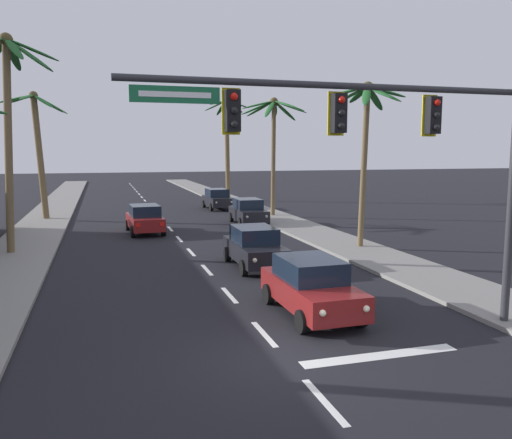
% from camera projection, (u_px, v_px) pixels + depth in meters
% --- Properties ---
extents(ground_plane, '(220.00, 220.00, 0.00)m').
position_uv_depth(ground_plane, '(284.00, 357.00, 12.33)').
color(ground_plane, black).
extents(sidewalk_right, '(3.20, 110.00, 0.14)m').
position_uv_depth(sidewalk_right, '(294.00, 225.00, 33.53)').
color(sidewalk_right, gray).
rests_on(sidewalk_right, ground).
extents(sidewalk_left, '(3.20, 110.00, 0.14)m').
position_uv_depth(sidewalk_left, '(33.00, 237.00, 29.14)').
color(sidewalk_left, gray).
rests_on(sidewalk_left, ground).
extents(lane_markings, '(4.28, 88.23, 0.01)m').
position_uv_depth(lane_markings, '(179.00, 231.00, 31.61)').
color(lane_markings, silver).
rests_on(lane_markings, ground).
extents(traffic_signal_mast, '(10.48, 0.41, 6.94)m').
position_uv_depth(traffic_signal_mast, '(400.00, 139.00, 12.92)').
color(traffic_signal_mast, '#2D2D33').
rests_on(traffic_signal_mast, ground).
extents(sedan_lead_at_stop_bar, '(1.99, 4.47, 1.68)m').
position_uv_depth(sedan_lead_at_stop_bar, '(311.00, 286.00, 15.44)').
color(sedan_lead_at_stop_bar, maroon).
rests_on(sedan_lead_at_stop_bar, ground).
extents(sedan_third_in_queue, '(1.97, 4.46, 1.68)m').
position_uv_depth(sedan_third_in_queue, '(255.00, 247.00, 21.80)').
color(sedan_third_in_queue, black).
rests_on(sedan_third_in_queue, ground).
extents(sedan_oncoming_far, '(2.14, 4.52, 1.68)m').
position_uv_depth(sedan_oncoming_far, '(145.00, 219.00, 30.75)').
color(sedan_oncoming_far, maroon).
rests_on(sedan_oncoming_far, ground).
extents(sedan_parked_nearest_kerb, '(2.03, 4.48, 1.68)m').
position_uv_depth(sedan_parked_nearest_kerb, '(217.00, 199.00, 43.57)').
color(sedan_parked_nearest_kerb, black).
rests_on(sedan_parked_nearest_kerb, ground).
extents(sedan_parked_mid_kerb, '(2.04, 4.49, 1.68)m').
position_uv_depth(sedan_parked_mid_kerb, '(248.00, 211.00, 34.55)').
color(sedan_parked_mid_kerb, black).
rests_on(sedan_parked_mid_kerb, ground).
extents(palm_left_second, '(4.63, 4.35, 10.05)m').
position_uv_depth(palm_left_second, '(8.00, 94.00, 23.52)').
color(palm_left_second, brown).
rests_on(palm_left_second, ground).
extents(palm_left_third, '(4.62, 4.70, 8.85)m').
position_uv_depth(palm_left_third, '(37.00, 134.00, 35.70)').
color(palm_left_third, brown).
rests_on(palm_left_third, ground).
extents(palm_right_second, '(3.83, 3.75, 8.13)m').
position_uv_depth(palm_right_second, '(367.00, 122.00, 25.13)').
color(palm_right_second, brown).
rests_on(palm_right_second, ground).
extents(palm_right_third, '(5.08, 4.83, 8.64)m').
position_uv_depth(palm_right_third, '(274.00, 125.00, 37.67)').
color(palm_right_third, brown).
rests_on(palm_right_third, ground).
extents(palm_right_farthest, '(4.32, 4.27, 9.82)m').
position_uv_depth(palm_right_farthest, '(227.00, 132.00, 50.16)').
color(palm_right_farthest, brown).
rests_on(palm_right_farthest, ground).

